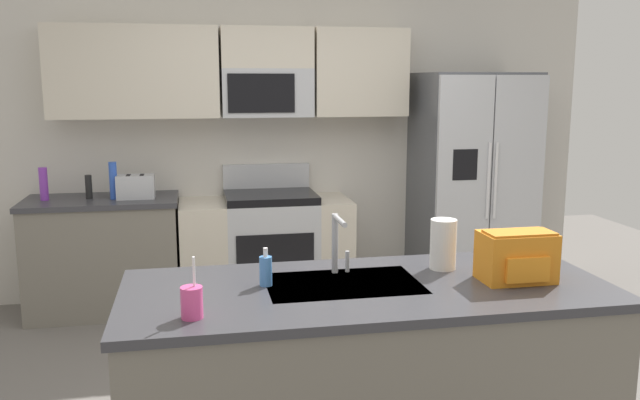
{
  "coord_description": "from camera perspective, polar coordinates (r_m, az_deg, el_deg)",
  "views": [
    {
      "loc": [
        -0.79,
        -3.39,
        1.79
      ],
      "look_at": [
        -0.02,
        0.6,
        1.05
      ],
      "focal_mm": 37.05,
      "sensor_mm": 36.0,
      "label": 1
    }
  ],
  "objects": [
    {
      "name": "kitchen_wall_unit",
      "position": [
        5.52,
        -4.26,
        6.99
      ],
      "size": [
        5.2,
        0.43,
        2.6
      ],
      "color": "beige",
      "rests_on": "ground"
    },
    {
      "name": "back_counter",
      "position": [
        5.4,
        -18.14,
        -4.56
      ],
      "size": [
        1.15,
        0.63,
        0.9
      ],
      "color": "slate",
      "rests_on": "ground"
    },
    {
      "name": "range_oven",
      "position": [
        5.39,
        -4.67,
        -4.19
      ],
      "size": [
        1.36,
        0.61,
        1.1
      ],
      "color": "#B7BABF",
      "rests_on": "ground"
    },
    {
      "name": "refrigerator",
      "position": [
        5.67,
        12.95,
        1.28
      ],
      "size": [
        0.9,
        0.76,
        1.85
      ],
      "color": "#4C4F54",
      "rests_on": "ground"
    },
    {
      "name": "island_counter",
      "position": [
        3.09,
        4.01,
        -15.26
      ],
      "size": [
        2.14,
        0.9,
        0.9
      ],
      "color": "slate",
      "rests_on": "ground"
    },
    {
      "name": "toaster",
      "position": [
        5.22,
        -15.63,
        1.12
      ],
      "size": [
        0.28,
        0.16,
        0.18
      ],
      "color": "#B7BABF",
      "rests_on": "back_counter"
    },
    {
      "name": "pepper_mill",
      "position": [
        5.3,
        -19.35,
        1.07
      ],
      "size": [
        0.05,
        0.05,
        0.18
      ],
      "primitive_type": "cylinder",
      "color": "black",
      "rests_on": "back_counter"
    },
    {
      "name": "bottle_purple",
      "position": [
        5.36,
        -22.77,
        1.29
      ],
      "size": [
        0.06,
        0.06,
        0.25
      ],
      "primitive_type": "cylinder",
      "color": "purple",
      "rests_on": "back_counter"
    },
    {
      "name": "bottle_blue",
      "position": [
        5.22,
        -17.43,
        1.6
      ],
      "size": [
        0.06,
        0.06,
        0.28
      ],
      "primitive_type": "cylinder",
      "color": "blue",
      "rests_on": "back_counter"
    },
    {
      "name": "sink_faucet",
      "position": [
        3.04,
        1.52,
        -3.38
      ],
      "size": [
        0.09,
        0.21,
        0.28
      ],
      "color": "#B7BABF",
      "rests_on": "island_counter"
    },
    {
      "name": "drink_cup_pink",
      "position": [
        2.56,
        -11.01,
        -8.65
      ],
      "size": [
        0.08,
        0.08,
        0.24
      ],
      "color": "#EA4C93",
      "rests_on": "island_counter"
    },
    {
      "name": "soap_dispenser",
      "position": [
        2.91,
        -4.71,
        -6.09
      ],
      "size": [
        0.06,
        0.06,
        0.17
      ],
      "color": "#4C8CD8",
      "rests_on": "island_counter"
    },
    {
      "name": "paper_towel_roll",
      "position": [
        3.2,
        10.59,
        -3.77
      ],
      "size": [
        0.12,
        0.12,
        0.24
      ],
      "primitive_type": "cylinder",
      "color": "white",
      "rests_on": "island_counter"
    },
    {
      "name": "backpack",
      "position": [
        3.08,
        16.64,
        -4.61
      ],
      "size": [
        0.32,
        0.22,
        0.23
      ],
      "color": "orange",
      "rests_on": "island_counter"
    }
  ]
}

